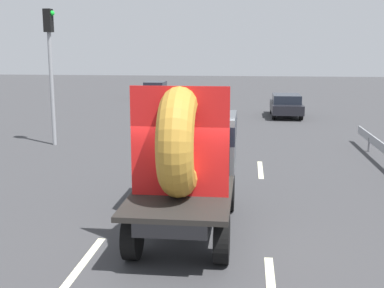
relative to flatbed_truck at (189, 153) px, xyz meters
The scene contains 9 objects.
ground_plane 1.86m from the flatbed_truck, 80.45° to the right, with size 120.00×120.00×0.00m, color #38383A.
flatbed_truck is the anchor object (origin of this frame).
distant_sedan 18.74m from the flatbed_truck, 79.30° to the left, with size 1.71×3.98×1.30m.
traffic_light 11.15m from the flatbed_truck, 127.22° to the left, with size 0.42×0.36×5.46m.
lane_dash_left_near 3.40m from the flatbed_truck, 125.79° to the right, with size 2.57×0.16×0.01m, color beige.
lane_dash_left_far 6.18m from the flatbed_truck, 106.96° to the left, with size 2.11×0.16×0.01m, color beige.
lane_dash_right_near 3.72m from the flatbed_truck, 58.57° to the right, with size 2.25×0.16×0.01m, color beige.
lane_dash_right_far 5.88m from the flatbed_truck, 72.06° to the left, with size 2.38×0.16×0.01m, color beige.
oncoming_car 28.90m from the flatbed_truck, 102.07° to the left, with size 1.68×3.93×1.28m.
Camera 1 is at (1.14, -10.03, 4.00)m, focal length 46.90 mm.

